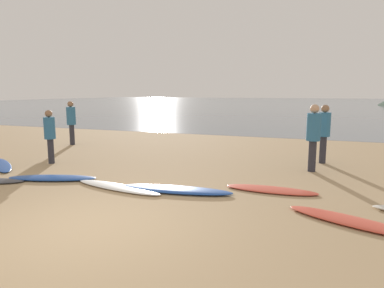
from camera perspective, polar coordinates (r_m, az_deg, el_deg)
ground_plane at (r=14.74m, az=6.92°, el=-0.08°), size 120.00×120.00×0.20m
ocean_water at (r=66.29m, az=17.81°, el=6.46°), size 140.00×100.00×0.01m
surfboard_1 at (r=11.40m, az=-29.14°, el=-3.04°), size 2.18×1.71×0.07m
surfboard_3 at (r=9.11m, az=-22.20°, el=-5.23°), size 2.23×1.22×0.09m
surfboard_4 at (r=7.86m, az=-12.26°, el=-7.01°), size 2.39×0.85×0.07m
surfboard_5 at (r=7.47m, az=-2.88°, el=-7.55°), size 2.58×0.87×0.09m
surfboard_6 at (r=7.70m, az=13.02°, el=-7.39°), size 1.97×0.56×0.06m
surfboard_7 at (r=6.32m, az=24.94°, el=-11.53°), size 2.16×1.28×0.07m
person_0 at (r=11.02m, az=-22.56°, el=1.82°), size 0.32×0.32×1.60m
person_1 at (r=10.94m, az=21.08°, el=2.34°), size 0.35×0.35×1.75m
person_2 at (r=9.68m, az=19.53°, el=1.85°), size 0.36×0.36×1.81m
person_3 at (r=14.64m, az=-19.43°, el=3.90°), size 0.35×0.35×1.75m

